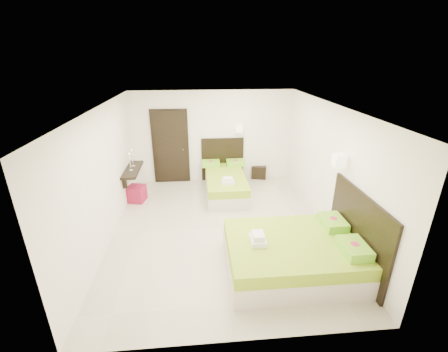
{
  "coord_description": "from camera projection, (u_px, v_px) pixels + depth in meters",
  "views": [
    {
      "loc": [
        -0.43,
        -5.53,
        3.5
      ],
      "look_at": [
        0.1,
        0.3,
        1.1
      ],
      "focal_mm": 24.0,
      "sensor_mm": 36.0,
      "label": 1
    }
  ],
  "objects": [
    {
      "name": "floor",
      "position": [
        221.0,
        228.0,
        6.46
      ],
      "size": [
        5.5,
        5.5,
        0.0
      ],
      "primitive_type": "plane",
      "color": "beige",
      "rests_on": "ground"
    },
    {
      "name": "bed_single",
      "position": [
        225.0,
        181.0,
        8.05
      ],
      "size": [
        1.22,
        2.03,
        1.68
      ],
      "color": "beige",
      "rests_on": "ground"
    },
    {
      "name": "bed_double",
      "position": [
        297.0,
        253.0,
        5.14
      ],
      "size": [
        2.25,
        1.91,
        1.85
      ],
      "color": "beige",
      "rests_on": "ground"
    },
    {
      "name": "nightstand",
      "position": [
        259.0,
        171.0,
        9.08
      ],
      "size": [
        0.51,
        0.47,
        0.39
      ],
      "primitive_type": "cube",
      "rotation": [
        0.0,
        0.0,
        -0.22
      ],
      "color": "black",
      "rests_on": "ground"
    },
    {
      "name": "ottoman",
      "position": [
        137.0,
        194.0,
        7.61
      ],
      "size": [
        0.49,
        0.49,
        0.4
      ],
      "primitive_type": "cube",
      "rotation": [
        0.0,
        0.0,
        -0.24
      ],
      "color": "maroon",
      "rests_on": "ground"
    },
    {
      "name": "door",
      "position": [
        171.0,
        147.0,
        8.45
      ],
      "size": [
        1.02,
        0.15,
        2.14
      ],
      "color": "black",
      "rests_on": "ground"
    },
    {
      "name": "console_shelf",
      "position": [
        132.0,
        170.0,
        7.45
      ],
      "size": [
        0.35,
        1.2,
        0.78
      ],
      "color": "black",
      "rests_on": "ground"
    }
  ]
}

